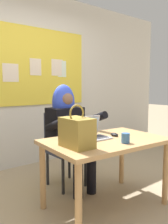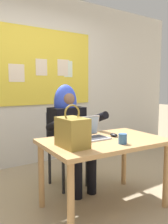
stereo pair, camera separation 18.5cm
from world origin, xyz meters
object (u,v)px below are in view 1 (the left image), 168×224
at_px(desk_main, 106,148).
at_px(chair_at_desk, 63,144).
at_px(computer_mouse, 114,135).
at_px(coffee_mug, 126,138).
at_px(handbag, 77,132).
at_px(person_costumed, 68,127).
at_px(laptop, 94,133).

bearing_deg(desk_main, chair_at_desk, 92.58).
xyz_separation_m(chair_at_desk, computer_mouse, (0.20, -0.71, 0.21)).
xyz_separation_m(desk_main, coffee_mug, (0.03, -0.23, 0.14)).
relative_size(desk_main, coffee_mug, 13.34).
bearing_deg(coffee_mug, handbag, 159.16).
xyz_separation_m(desk_main, chair_at_desk, (-0.03, 0.75, -0.10)).
height_order(person_costumed, coffee_mug, person_costumed).
distance_m(person_costumed, computer_mouse, 0.61).
relative_size(desk_main, laptop, 4.62).
bearing_deg(chair_at_desk, coffee_mug, 2.31).
bearing_deg(handbag, person_costumed, 60.70).
xyz_separation_m(chair_at_desk, handbag, (-0.38, -0.81, 0.33)).
xyz_separation_m(person_costumed, laptop, (-0.03, -0.50, 0.01)).
relative_size(desk_main, person_costumed, 1.00).
relative_size(person_costumed, coffee_mug, 13.34).
xyz_separation_m(desk_main, computer_mouse, (0.17, 0.04, 0.11)).
distance_m(person_costumed, handbag, 0.79).
height_order(laptop, coffee_mug, laptop).
bearing_deg(person_costumed, laptop, -5.01).
bearing_deg(handbag, laptop, 27.38).
height_order(person_costumed, computer_mouse, person_costumed).
bearing_deg(person_costumed, chair_at_desk, -179.78).
xyz_separation_m(desk_main, person_costumed, (-0.03, 0.62, 0.13)).
relative_size(chair_at_desk, coffee_mug, 9.65).
bearing_deg(computer_mouse, chair_at_desk, 109.76).
height_order(computer_mouse, coffee_mug, coffee_mug).
height_order(handbag, coffee_mug, handbag).
bearing_deg(handbag, coffee_mug, -20.84).
xyz_separation_m(laptop, computer_mouse, (0.23, -0.08, -0.03)).
distance_m(laptop, coffee_mug, 0.36).
relative_size(desk_main, handbag, 3.35).
bearing_deg(laptop, handbag, -151.50).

